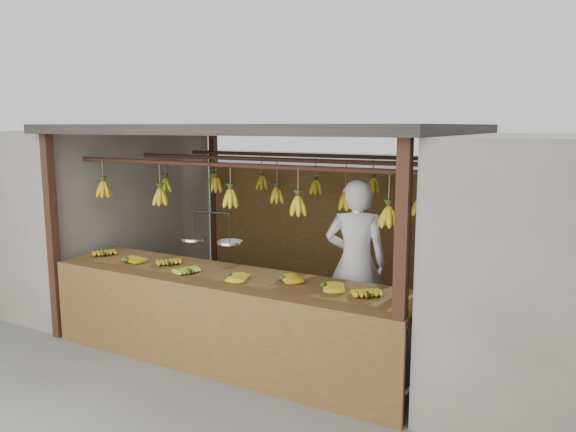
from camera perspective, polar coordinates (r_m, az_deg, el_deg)
The scene contains 8 objects.
ground at distance 6.89m, azimuth -1.24°, elevation -11.09°, with size 80.00×80.00×0.00m, color #5B5B57.
stall at distance 6.76m, azimuth 0.12°, elevation 5.66°, with size 4.30×3.30×2.40m.
neighbor_left at distance 8.94m, azimuth -21.60°, elevation 0.58°, with size 3.00×3.00×2.30m, color slate.
counter at distance 5.63m, azimuth -6.94°, elevation -8.11°, with size 3.94×0.90×0.96m.
hanging_bananas at distance 6.50m, azimuth -1.17°, elevation 2.42°, with size 3.54×2.23×0.38m.
balance_scale at distance 5.84m, azimuth -7.80°, elevation -2.04°, with size 0.69×0.29×0.80m.
vendor at distance 6.16m, azimuth 6.90°, elevation -4.72°, with size 0.67×0.44×1.83m, color white.
bag_bundles at distance 7.19m, azimuth 17.89°, elevation -2.55°, with size 0.08×0.26×1.20m.
Camera 1 is at (3.28, -5.57, 2.39)m, focal length 35.00 mm.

